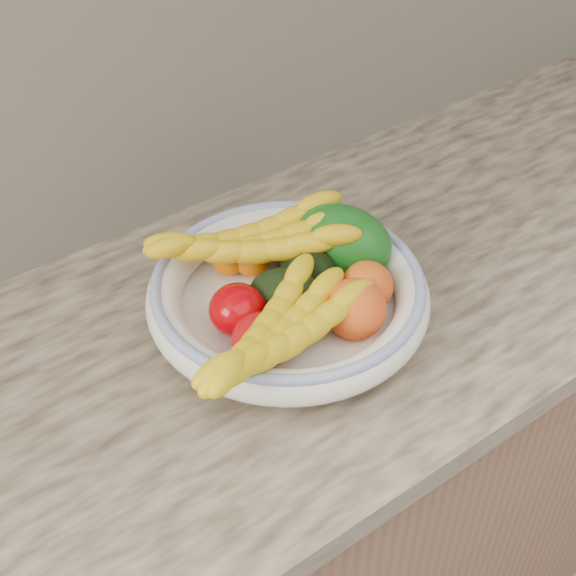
# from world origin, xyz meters

# --- Properties ---
(kitchen_counter) EXTENTS (2.44, 0.66, 1.40)m
(kitchen_counter) POSITION_xyz_m (0.00, 1.69, 0.46)
(kitchen_counter) COLOR brown
(kitchen_counter) RESTS_ON ground
(fruit_bowl) EXTENTS (0.39, 0.39, 0.08)m
(fruit_bowl) POSITION_xyz_m (0.00, 1.66, 0.95)
(fruit_bowl) COLOR white
(fruit_bowl) RESTS_ON kitchen_counter
(clementine_back_left) EXTENTS (0.06, 0.06, 0.05)m
(clementine_back_left) POSITION_xyz_m (-0.03, 1.77, 0.95)
(clementine_back_left) COLOR orange
(clementine_back_left) RESTS_ON fruit_bowl
(clementine_back_right) EXTENTS (0.05, 0.05, 0.05)m
(clementine_back_right) POSITION_xyz_m (0.05, 1.76, 0.95)
(clementine_back_right) COLOR #FF5005
(clementine_back_right) RESTS_ON fruit_bowl
(clementine_back_mid) EXTENTS (0.05, 0.05, 0.05)m
(clementine_back_mid) POSITION_xyz_m (-0.00, 1.74, 0.95)
(clementine_back_mid) COLOR orange
(clementine_back_mid) RESTS_ON fruit_bowl
(tomato_left) EXTENTS (0.09, 0.09, 0.07)m
(tomato_left) POSITION_xyz_m (-0.08, 1.66, 0.96)
(tomato_left) COLOR #AC0006
(tomato_left) RESTS_ON fruit_bowl
(tomato_near_left) EXTENTS (0.09, 0.09, 0.07)m
(tomato_near_left) POSITION_xyz_m (-0.09, 1.60, 0.96)
(tomato_near_left) COLOR #AA0B0F
(tomato_near_left) RESTS_ON fruit_bowl
(avocado_center) EXTENTS (0.12, 0.12, 0.07)m
(avocado_center) POSITION_xyz_m (-0.01, 1.65, 0.96)
(avocado_center) COLOR black
(avocado_center) RESTS_ON fruit_bowl
(avocado_right) EXTENTS (0.08, 0.10, 0.07)m
(avocado_right) POSITION_xyz_m (0.05, 1.68, 0.96)
(avocado_right) COLOR black
(avocado_right) RESTS_ON fruit_bowl
(green_mango) EXTENTS (0.19, 0.20, 0.13)m
(green_mango) POSITION_xyz_m (0.11, 1.68, 0.98)
(green_mango) COLOR #0E4E11
(green_mango) RESTS_ON fruit_bowl
(peach_front) EXTENTS (0.11, 0.11, 0.08)m
(peach_front) POSITION_xyz_m (0.04, 1.57, 0.97)
(peach_front) COLOR orange
(peach_front) RESTS_ON fruit_bowl
(peach_right) EXTENTS (0.08, 0.08, 0.07)m
(peach_right) POSITION_xyz_m (0.08, 1.59, 0.97)
(peach_right) COLOR orange
(peach_right) RESTS_ON fruit_bowl
(banana_bunch_back) EXTENTS (0.33, 0.22, 0.09)m
(banana_bunch_back) POSITION_xyz_m (-0.01, 1.74, 0.99)
(banana_bunch_back) COLOR yellow
(banana_bunch_back) RESTS_ON fruit_bowl
(banana_bunch_front) EXTENTS (0.33, 0.21, 0.08)m
(banana_bunch_front) POSITION_xyz_m (-0.08, 1.57, 0.98)
(banana_bunch_front) COLOR yellow
(banana_bunch_front) RESTS_ON fruit_bowl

